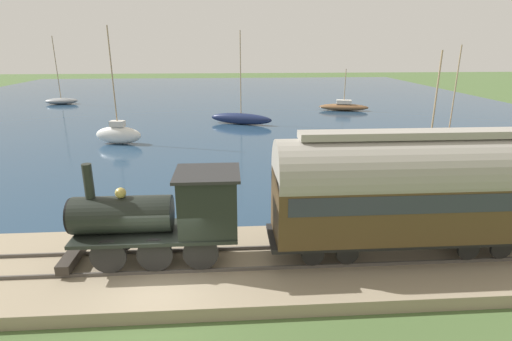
% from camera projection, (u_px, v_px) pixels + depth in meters
% --- Properties ---
extents(ground_plane, '(200.00, 200.00, 0.00)m').
position_uv_depth(ground_plane, '(165.00, 297.00, 12.71)').
color(ground_plane, '#476033').
extents(harbor_water, '(80.00, 80.00, 0.01)m').
position_uv_depth(harbor_water, '(213.00, 102.00, 54.84)').
color(harbor_water, navy).
rests_on(harbor_water, ground).
extents(rail_embankment, '(5.33, 56.00, 0.57)m').
position_uv_depth(rail_embankment, '(170.00, 268.00, 13.94)').
color(rail_embankment, gray).
rests_on(rail_embankment, ground).
extents(steam_locomotive, '(2.02, 5.98, 3.50)m').
position_uv_depth(steam_locomotive, '(168.00, 212.00, 13.29)').
color(steam_locomotive, black).
rests_on(steam_locomotive, rail_embankment).
extents(passenger_coach, '(2.36, 9.42, 4.42)m').
position_uv_depth(passenger_coach, '(406.00, 188.00, 13.63)').
color(passenger_coach, black).
rests_on(passenger_coach, rail_embankment).
extents(sailboat_navy, '(3.36, 6.28, 8.88)m').
position_uv_depth(sailboat_navy, '(241.00, 118.00, 39.64)').
color(sailboat_navy, '#192347').
rests_on(sailboat_navy, harbor_water).
extents(sailboat_red, '(3.12, 5.61, 7.62)m').
position_uv_depth(sailboat_red, '(447.00, 141.00, 30.68)').
color(sailboat_red, '#B72D23').
rests_on(sailboat_red, harbor_water).
extents(sailboat_yellow, '(2.59, 6.49, 7.36)m').
position_uv_depth(sailboat_yellow, '(427.00, 164.00, 24.01)').
color(sailboat_yellow, gold).
rests_on(sailboat_yellow, harbor_water).
extents(sailboat_white, '(1.74, 3.85, 9.00)m').
position_uv_depth(sailboat_white, '(118.00, 134.00, 31.85)').
color(sailboat_white, white).
rests_on(sailboat_white, harbor_water).
extents(sailboat_gray, '(2.00, 4.22, 8.62)m').
position_uv_depth(sailboat_gray, '(61.00, 101.00, 52.81)').
color(sailboat_gray, gray).
rests_on(sailboat_gray, harbor_water).
extents(sailboat_brown, '(2.87, 6.03, 4.86)m').
position_uv_depth(sailboat_brown, '(344.00, 107.00, 47.77)').
color(sailboat_brown, brown).
rests_on(sailboat_brown, harbor_water).
extents(rowboat_near_shore, '(2.72, 2.13, 0.51)m').
position_uv_depth(rowboat_near_shore, '(199.00, 202.00, 19.58)').
color(rowboat_near_shore, '#B7B2A3').
rests_on(rowboat_near_shore, harbor_water).
extents(rowboat_mid_harbor, '(1.73, 2.30, 0.44)m').
position_uv_depth(rowboat_mid_harbor, '(323.00, 204.00, 19.47)').
color(rowboat_mid_harbor, '#B7B2A3').
rests_on(rowboat_mid_harbor, harbor_water).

